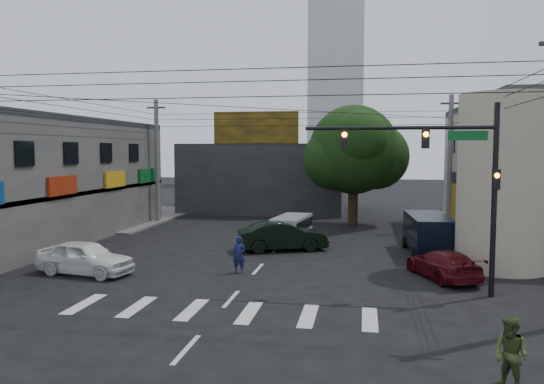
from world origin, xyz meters
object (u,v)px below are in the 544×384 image
(navy_van, at_px, (429,235))
(pedestrian_olive, at_px, (511,355))
(white_compact, at_px, (85,258))
(traffic_officer, at_px, (239,255))
(traffic_gantry, at_px, (448,167))
(street_tree, at_px, (354,150))
(silver_minivan, at_px, (291,230))
(utility_pole_far_left, at_px, (157,162))
(dark_sedan, at_px, (283,236))
(utility_pole_far_right, at_px, (450,163))
(maroon_sedan, at_px, (443,264))

(navy_van, xyz_separation_m, pedestrian_olive, (-0.07, -16.16, -0.17))
(white_compact, bearing_deg, traffic_officer, -68.47)
(traffic_gantry, relative_size, traffic_officer, 4.37)
(street_tree, distance_m, silver_minivan, 10.11)
(utility_pole_far_left, xyz_separation_m, dark_sedan, (10.93, -9.32, -3.81))
(traffic_gantry, bearing_deg, navy_van, 87.74)
(navy_van, relative_size, pedestrian_olive, 3.05)
(utility_pole_far_left, height_order, utility_pole_far_right, same)
(utility_pole_far_right, xyz_separation_m, traffic_officer, (-11.17, -14.93, -3.78))
(dark_sedan, bearing_deg, utility_pole_far_left, 27.86)
(utility_pole_far_left, height_order, traffic_officer, utility_pole_far_left)
(dark_sedan, height_order, navy_van, navy_van)
(dark_sedan, height_order, traffic_officer, traffic_officer)
(utility_pole_far_right, bearing_deg, silver_minivan, -143.37)
(utility_pole_far_right, bearing_deg, traffic_gantry, -98.94)
(utility_pole_far_left, relative_size, navy_van, 1.75)
(white_compact, bearing_deg, silver_minivan, -31.70)
(navy_van, height_order, pedestrian_olive, navy_van)
(white_compact, relative_size, silver_minivan, 1.16)
(street_tree, distance_m, dark_sedan, 11.88)
(traffic_gantry, height_order, dark_sedan, traffic_gantry)
(utility_pole_far_right, relative_size, traffic_officer, 5.59)
(traffic_officer, bearing_deg, white_compact, -165.64)
(white_compact, distance_m, traffic_officer, 6.77)
(dark_sedan, height_order, maroon_sedan, dark_sedan)
(navy_van, distance_m, pedestrian_olive, 16.16)
(utility_pole_far_right, distance_m, dark_sedan, 14.24)
(utility_pole_far_left, distance_m, navy_van, 21.02)
(traffic_gantry, height_order, white_compact, traffic_gantry)
(traffic_gantry, height_order, silver_minivan, traffic_gantry)
(street_tree, bearing_deg, silver_minivan, -111.94)
(utility_pole_far_left, relative_size, silver_minivan, 2.30)
(street_tree, height_order, silver_minivan, street_tree)
(silver_minivan, bearing_deg, traffic_officer, 178.07)
(utility_pole_far_left, relative_size, white_compact, 1.98)
(silver_minivan, height_order, traffic_officer, traffic_officer)
(traffic_gantry, height_order, pedestrian_olive, traffic_gantry)
(traffic_gantry, distance_m, navy_van, 8.84)
(traffic_gantry, xyz_separation_m, utility_pole_far_right, (2.68, 17.00, -0.23))
(white_compact, bearing_deg, dark_sedan, -38.10)
(silver_minivan, bearing_deg, maroon_sedan, -125.56)
(utility_pole_far_right, bearing_deg, white_compact, -137.51)
(utility_pole_far_right, relative_size, navy_van, 1.75)
(utility_pole_far_left, bearing_deg, silver_minivan, -33.32)
(utility_pole_far_left, distance_m, white_compact, 17.05)
(dark_sedan, relative_size, maroon_sedan, 1.11)
(traffic_gantry, height_order, maroon_sedan, traffic_gantry)
(traffic_gantry, bearing_deg, traffic_officer, 166.25)
(maroon_sedan, bearing_deg, traffic_officer, -18.06)
(maroon_sedan, relative_size, silver_minivan, 1.15)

